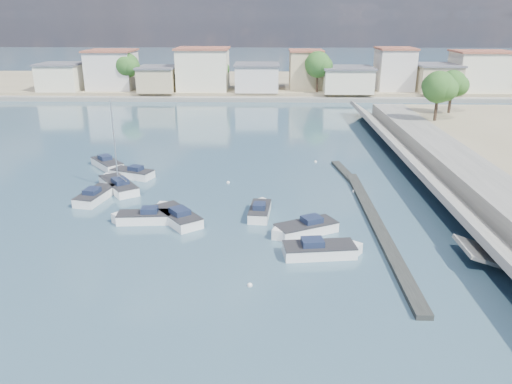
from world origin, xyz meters
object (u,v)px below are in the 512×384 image
Objects in this scene: motorboat_b at (260,211)px; sailboat at (118,185)px; motorboat_d at (303,229)px; motorboat_g at (108,165)px; motorboat_a at (176,216)px; motorboat_h at (323,250)px; motorboat_c at (142,218)px; motorboat_f at (131,174)px; motorboat_e at (97,195)px.

motorboat_b is 0.50× the size of sailboat.
motorboat_d and motorboat_g have the same top height.
motorboat_a is 13.01m from motorboat_h.
sailboat reaches higher than motorboat_d.
motorboat_c is 16.79m from motorboat_g.
motorboat_h is at bearing -28.04° from motorboat_a.
motorboat_c is 12.59m from motorboat_f.
motorboat_c is 0.93× the size of motorboat_d.
motorboat_g is 0.55× the size of sailboat.
motorboat_b is at bearing 10.41° from motorboat_c.
motorboat_g is at bearing 136.43° from motorboat_f.
motorboat_c is 15.24m from motorboat_h.
motorboat_e is at bearing 150.89° from motorboat_h.
motorboat_b is at bearing -24.71° from sailboat.
sailboat is at bearing 132.37° from motorboat_a.
motorboat_b and motorboat_g have the same top height.
motorboat_h is at bearing -21.64° from motorboat_c.
motorboat_a is at bearing -47.63° from sailboat.
motorboat_f is (1.39, 6.64, -0.00)m from motorboat_e.
motorboat_b is 8.67m from motorboat_h.
motorboat_d and motorboat_e have the same top height.
motorboat_c is 9.27m from sailboat.
motorboat_d is at bearing -13.36° from motorboat_a.
motorboat_d is at bearing -39.93° from motorboat_g.
sailboat reaches higher than motorboat_b.
sailboat is (-0.31, -3.73, 0.04)m from motorboat_f.
motorboat_b is at bearing 132.25° from motorboat_d.
motorboat_c and motorboat_g have the same top height.
motorboat_b and motorboat_f have the same top height.
motorboat_c is at bearing -169.57° from motorboat_a.
motorboat_b is 0.91× the size of motorboat_c.
motorboat_a and motorboat_c have the same top height.
sailboat is at bearing 117.91° from motorboat_c.
motorboat_d is 21.97m from motorboat_f.
motorboat_g is (-1.95, 9.81, 0.00)m from motorboat_e.
motorboat_g is at bearing 124.54° from motorboat_a.
motorboat_d is (10.32, -2.45, -0.00)m from motorboat_a.
motorboat_f is at bearing 136.05° from motorboat_h.
sailboat is at bearing 69.58° from motorboat_e.
motorboat_b is at bearing -36.65° from motorboat_f.
motorboat_f is at bearing 108.68° from motorboat_c.
motorboat_e is at bearing 149.41° from motorboat_a.
motorboat_g is (-3.33, 3.17, 0.00)m from motorboat_f.
motorboat_b is 0.91× the size of motorboat_f.
motorboat_c is 0.99× the size of motorboat_g.
motorboat_a is at bearing -55.46° from motorboat_g.
motorboat_f is at bearing 140.83° from motorboat_d.
motorboat_f is (-4.03, 11.92, -0.00)m from motorboat_c.
motorboat_a is at bearing -169.60° from motorboat_b.
motorboat_a is at bearing -30.59° from motorboat_e.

